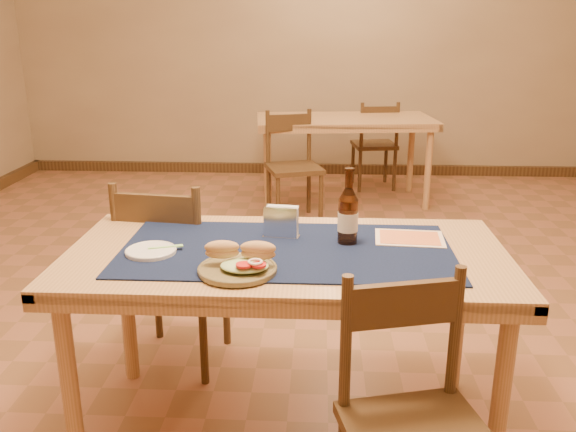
{
  "coord_description": "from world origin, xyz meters",
  "views": [
    {
      "loc": [
        0.12,
        -2.87,
        1.54
      ],
      "look_at": [
        0.0,
        -0.7,
        0.85
      ],
      "focal_mm": 38.0,
      "sensor_mm": 36.0,
      "label": 1
    }
  ],
  "objects_px": {
    "main_table": "(287,271)",
    "chair_main_near": "(416,425)",
    "chair_main_far": "(172,271)",
    "napkin_holder": "(281,223)",
    "sandwich_plate": "(240,264)",
    "beer_bottle": "(348,216)",
    "back_table": "(345,127)"
  },
  "relations": [
    {
      "from": "main_table",
      "to": "sandwich_plate",
      "type": "height_order",
      "value": "sandwich_plate"
    },
    {
      "from": "sandwich_plate",
      "to": "napkin_holder",
      "type": "bearing_deg",
      "value": 71.85
    },
    {
      "from": "sandwich_plate",
      "to": "beer_bottle",
      "type": "bearing_deg",
      "value": 39.29
    },
    {
      "from": "beer_bottle",
      "to": "napkin_holder",
      "type": "bearing_deg",
      "value": 168.46
    },
    {
      "from": "chair_main_near",
      "to": "napkin_holder",
      "type": "xyz_separation_m",
      "value": [
        -0.43,
        0.71,
        0.36
      ]
    },
    {
      "from": "sandwich_plate",
      "to": "back_table",
      "type": "bearing_deg",
      "value": 82.26
    },
    {
      "from": "sandwich_plate",
      "to": "napkin_holder",
      "type": "distance_m",
      "value": 0.37
    },
    {
      "from": "chair_main_far",
      "to": "chair_main_near",
      "type": "distance_m",
      "value": 1.39
    },
    {
      "from": "back_table",
      "to": "napkin_holder",
      "type": "xyz_separation_m",
      "value": [
        -0.36,
        -3.11,
        0.15
      ]
    },
    {
      "from": "chair_main_near",
      "to": "chair_main_far",
      "type": "bearing_deg",
      "value": 132.6
    },
    {
      "from": "chair_main_near",
      "to": "sandwich_plate",
      "type": "xyz_separation_m",
      "value": [
        -0.54,
        0.36,
        0.33
      ]
    },
    {
      "from": "main_table",
      "to": "back_table",
      "type": "xyz_separation_m",
      "value": [
        0.33,
        3.24,
        -0.0
      ]
    },
    {
      "from": "main_table",
      "to": "chair_main_far",
      "type": "height_order",
      "value": "chair_main_far"
    },
    {
      "from": "chair_main_far",
      "to": "beer_bottle",
      "type": "xyz_separation_m",
      "value": [
        0.76,
        -0.36,
        0.39
      ]
    },
    {
      "from": "napkin_holder",
      "to": "beer_bottle",
      "type": "bearing_deg",
      "value": -11.54
    },
    {
      "from": "back_table",
      "to": "napkin_holder",
      "type": "bearing_deg",
      "value": -96.52
    },
    {
      "from": "chair_main_near",
      "to": "beer_bottle",
      "type": "bearing_deg",
      "value": 104.97
    },
    {
      "from": "chair_main_far",
      "to": "sandwich_plate",
      "type": "relative_size",
      "value": 3.45
    },
    {
      "from": "back_table",
      "to": "sandwich_plate",
      "type": "xyz_separation_m",
      "value": [
        -0.47,
        -3.46,
        0.12
      ]
    },
    {
      "from": "chair_main_near",
      "to": "sandwich_plate",
      "type": "height_order",
      "value": "chair_main_near"
    },
    {
      "from": "napkin_holder",
      "to": "sandwich_plate",
      "type": "bearing_deg",
      "value": -108.15
    },
    {
      "from": "chair_main_far",
      "to": "napkin_holder",
      "type": "distance_m",
      "value": 0.69
    },
    {
      "from": "sandwich_plate",
      "to": "chair_main_near",
      "type": "bearing_deg",
      "value": -33.86
    },
    {
      "from": "sandwich_plate",
      "to": "beer_bottle",
      "type": "distance_m",
      "value": 0.48
    },
    {
      "from": "chair_main_far",
      "to": "back_table",
      "type": "bearing_deg",
      "value": 72.76
    },
    {
      "from": "main_table",
      "to": "chair_main_far",
      "type": "distance_m",
      "value": 0.73
    },
    {
      "from": "main_table",
      "to": "napkin_holder",
      "type": "relative_size",
      "value": 11.19
    },
    {
      "from": "main_table",
      "to": "chair_main_far",
      "type": "xyz_separation_m",
      "value": [
        -0.54,
        0.44,
        -0.19
      ]
    },
    {
      "from": "beer_bottle",
      "to": "napkin_holder",
      "type": "relative_size",
      "value": 1.99
    },
    {
      "from": "back_table",
      "to": "main_table",
      "type": "bearing_deg",
      "value": -95.77
    },
    {
      "from": "sandwich_plate",
      "to": "beer_bottle",
      "type": "relative_size",
      "value": 0.92
    },
    {
      "from": "main_table",
      "to": "chair_main_near",
      "type": "relative_size",
      "value": 1.85
    }
  ]
}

